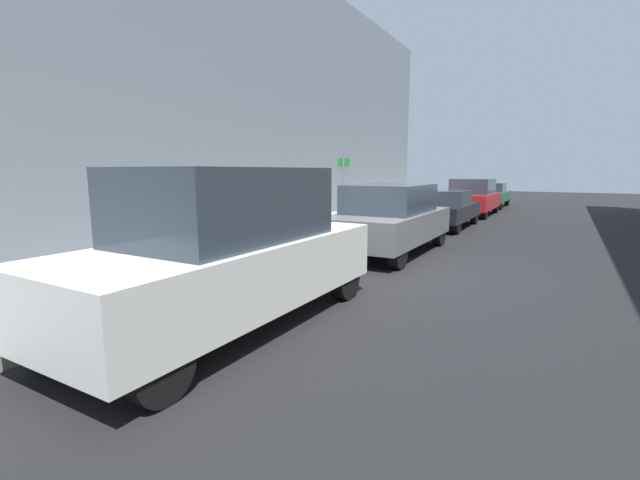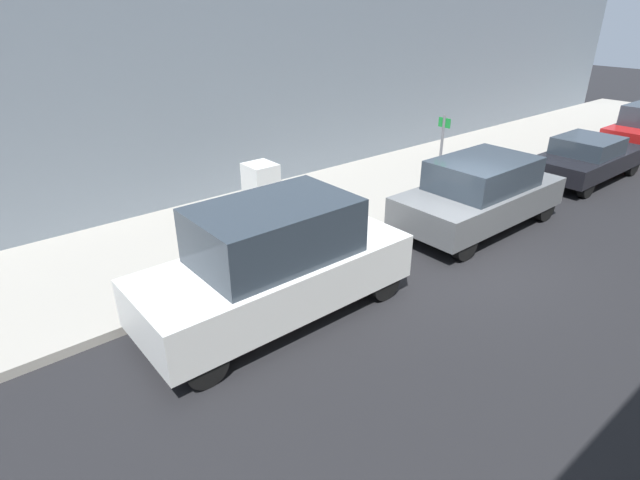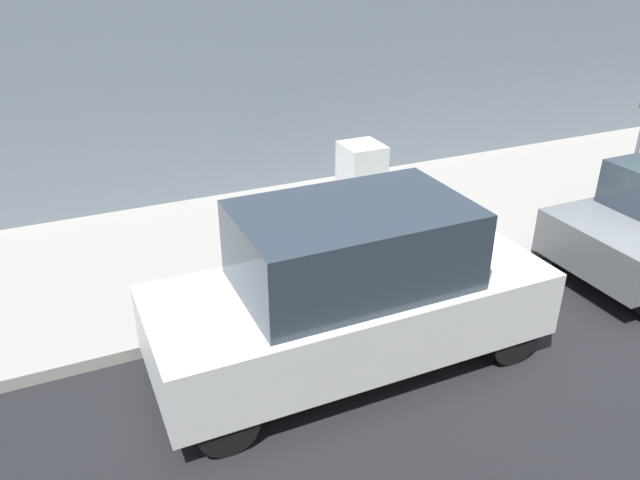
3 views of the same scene
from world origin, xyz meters
name	(u,v)px [view 1 (image 1 of 3)]	position (x,y,z in m)	size (l,w,h in m)	color
ground_plane	(396,268)	(0.00, 0.00, 0.00)	(80.00, 80.00, 0.00)	black
sidewalk_slab	(245,247)	(-4.19, 0.00, 0.09)	(4.54, 44.00, 0.17)	#9E998E
building_facade_near	(146,71)	(-7.69, 0.00, 4.93)	(2.47, 39.60, 9.86)	slate
discarded_refrigerator	(173,227)	(-3.79, -2.71, 0.97)	(0.70, 0.66, 1.60)	white
manhole_cover	(96,304)	(-2.69, -5.15, 0.18)	(0.70, 0.70, 0.02)	#47443F
street_sign_post	(343,193)	(-2.26, 1.91, 1.49)	(0.36, 0.07, 2.34)	slate
trash_bag	(115,256)	(-4.29, -3.71, 0.49)	(0.64, 0.64, 0.64)	black
parked_van_white	(228,249)	(-0.78, -4.42, 1.05)	(1.92, 4.90, 2.14)	silver
parked_suv_gray	(390,218)	(-0.78, 1.64, 0.91)	(1.96, 4.60, 1.75)	slate
parked_sedan_dark	(445,208)	(-0.78, 7.39, 0.72)	(1.80, 4.36, 1.39)	black
parked_suv_red	(472,197)	(-0.78, 12.64, 0.88)	(1.94, 4.52, 1.72)	red
parked_sedan_green	(490,194)	(-0.78, 17.87, 0.74)	(1.82, 4.51, 1.41)	#1E6038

